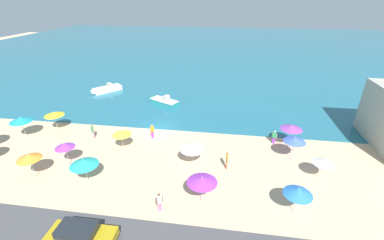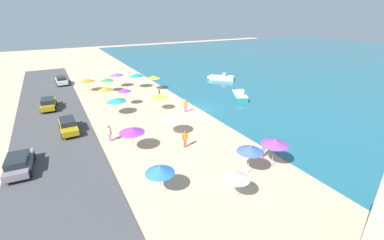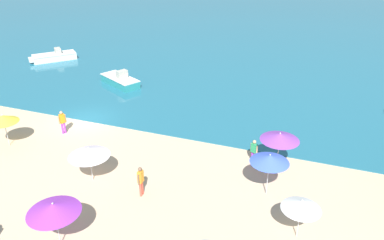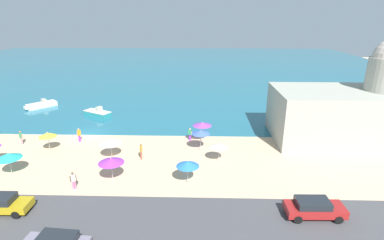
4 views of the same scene
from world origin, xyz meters
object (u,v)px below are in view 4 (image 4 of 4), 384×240
at_px(beach_umbrella_3, 111,161).
at_px(beach_umbrella_10, 219,145).
at_px(harbor_fortress, 352,109).
at_px(parked_car_4, 1,204).
at_px(bather_3, 190,134).
at_px(bather_4, 141,151).
at_px(skiff_offshore, 97,113).
at_px(beach_umbrella_9, 202,124).
at_px(bather_1, 73,180).
at_px(beach_umbrella_1, 110,142).
at_px(beach_umbrella_5, 188,164).
at_px(bather_2, 79,134).
at_px(beach_umbrella_11, 8,156).
at_px(parked_car_1, 314,208).
at_px(bather_0, 21,137).
at_px(beach_umbrella_6, 201,132).
at_px(beach_umbrella_2, 47,135).
at_px(skiff_nearshore, 41,105).

height_order(beach_umbrella_3, beach_umbrella_10, beach_umbrella_3).
bearing_deg(harbor_fortress, parked_car_4, -154.86).
height_order(bather_3, bather_4, bather_4).
height_order(parked_car_4, skiff_offshore, skiff_offshore).
height_order(beach_umbrella_9, bather_1, beach_umbrella_9).
xyz_separation_m(beach_umbrella_1, beach_umbrella_5, (8.62, -5.03, 0.07)).
bearing_deg(bather_2, beach_umbrella_5, -33.90).
height_order(beach_umbrella_11, harbor_fortress, harbor_fortress).
distance_m(bather_4, parked_car_1, 17.96).
bearing_deg(bather_0, beach_umbrella_11, -66.79).
xyz_separation_m(beach_umbrella_5, beach_umbrella_6, (1.19, 7.24, 0.28)).
relative_size(beach_umbrella_3, bather_4, 1.34).
bearing_deg(beach_umbrella_3, bather_1, -153.42).
relative_size(beach_umbrella_10, bather_3, 1.35).
relative_size(bather_0, parked_car_4, 0.38).
height_order(beach_umbrella_9, bather_4, beach_umbrella_9).
xyz_separation_m(beach_umbrella_9, bather_3, (-1.52, 0.38, -1.43)).
distance_m(beach_umbrella_9, parked_car_1, 16.96).
bearing_deg(bather_0, bather_4, -13.11).
bearing_deg(beach_umbrella_11, parked_car_1, -12.21).
relative_size(bather_4, parked_car_4, 0.40).
xyz_separation_m(beach_umbrella_2, bather_4, (11.02, -1.81, -1.01)).
height_order(beach_umbrella_9, parked_car_4, beach_umbrella_9).
relative_size(beach_umbrella_6, beach_umbrella_10, 1.18).
bearing_deg(skiff_offshore, beach_umbrella_9, -30.29).
xyz_separation_m(bather_3, skiff_offshore, (-14.79, 9.15, -0.41)).
height_order(beach_umbrella_3, bather_3, beach_umbrella_3).
relative_size(parked_car_1, skiff_offshore, 0.93).
height_order(parked_car_4, harbor_fortress, harbor_fortress).
distance_m(beach_umbrella_1, bather_1, 6.70).
bearing_deg(parked_car_1, beach_umbrella_5, 154.41).
height_order(bather_4, harbor_fortress, harbor_fortress).
xyz_separation_m(beach_umbrella_5, parked_car_1, (9.96, -4.77, -1.15)).
xyz_separation_m(beach_umbrella_10, bather_0, (-23.73, 3.88, -0.90)).
bearing_deg(beach_umbrella_10, harbor_fortress, 22.17).
distance_m(beach_umbrella_3, skiff_offshore, 20.77).
distance_m(beach_umbrella_6, harbor_fortress, 19.18).
bearing_deg(parked_car_4, beach_umbrella_2, 98.39).
bearing_deg(beach_umbrella_9, bather_4, -142.85).
xyz_separation_m(beach_umbrella_1, bather_3, (8.46, 5.11, -1.03)).
height_order(beach_umbrella_9, skiff_nearshore, beach_umbrella_9).
height_order(bather_4, skiff_offshore, bather_4).
relative_size(beach_umbrella_6, skiff_nearshore, 0.54).
distance_m(bather_0, harbor_fortress, 40.68).
xyz_separation_m(beach_umbrella_1, bather_4, (3.35, -0.28, -0.90)).
distance_m(beach_umbrella_5, skiff_nearshore, 35.15).
relative_size(beach_umbrella_9, skiff_offshore, 0.54).
xyz_separation_m(beach_umbrella_3, beach_umbrella_5, (7.13, -0.13, -0.15)).
bearing_deg(parked_car_1, beach_umbrella_3, 164.01).
relative_size(beach_umbrella_9, harbor_fortress, 0.16).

